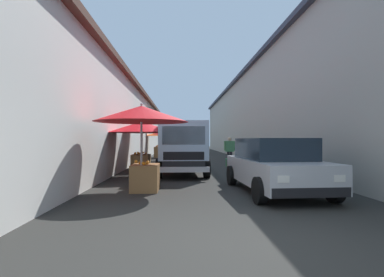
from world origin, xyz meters
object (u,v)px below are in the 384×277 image
vendor_by_crates (230,149)px  delivery_truck (182,149)px  plastic_stool (228,160)px  fruit_stall_far_left (142,132)px  hatchback_car (274,165)px  fruit_stall_near_left (159,137)px  fruit_stall_far_right (142,124)px  fruit_stall_mid_lane (146,134)px  parked_scooter (269,166)px  fruit_stall_near_right (170,136)px

vendor_by_crates → delivery_truck: bearing=148.0°
plastic_stool → fruit_stall_far_left: bearing=133.4°
hatchback_car → delivery_truck: 4.35m
fruit_stall_near_left → fruit_stall_far_right: (-14.88, -0.63, 0.20)m
hatchback_car → plastic_stool: 7.27m
fruit_stall_mid_lane → hatchback_car: (-6.38, -4.21, -0.96)m
hatchback_car → plastic_stool: size_ratio=9.17×
delivery_truck → fruit_stall_near_left: bearing=8.6°
fruit_stall_mid_lane → plastic_stool: size_ratio=6.18×
fruit_stall_mid_lane → plastic_stool: (0.88, -4.19, -1.37)m
fruit_stall_far_left → delivery_truck: fruit_stall_far_left is taller
hatchback_car → plastic_stool: bearing=0.1°
delivery_truck → fruit_stall_far_right: bearing=161.6°
fruit_stall_mid_lane → fruit_stall_far_right: size_ratio=1.06×
fruit_stall_mid_lane → fruit_stall_far_right: fruit_stall_far_right is taller
fruit_stall_far_left → hatchback_car: fruit_stall_far_left is taller
hatchback_car → vendor_by_crates: 7.72m
delivery_truck → fruit_stall_far_left: bearing=93.8°
fruit_stall_near_left → plastic_stool: bearing=-152.0°
fruit_stall_far_right → parked_scooter: bearing=-60.3°
fruit_stall_near_left → delivery_truck: size_ratio=0.45×
parked_scooter → vendor_by_crates: bearing=6.4°
plastic_stool → delivery_truck: bearing=146.5°
delivery_truck → fruit_stall_mid_lane: bearing=32.4°
fruit_stall_mid_lane → delivery_truck: (-2.79, -1.77, -0.65)m
delivery_truck → fruit_stall_near_right: bearing=5.2°
delivery_truck → vendor_by_crates: delivery_truck is taller
fruit_stall_near_left → parked_scooter: size_ratio=1.33×
delivery_truck → vendor_by_crates: (4.13, -2.58, -0.15)m
hatchback_car → delivery_truck: bearing=34.2°
hatchback_car → plastic_stool: (7.26, 0.01, -0.41)m
fruit_stall_far_right → delivery_truck: size_ratio=0.51×
fruit_stall_far_left → plastic_stool: (3.77, -3.99, -1.38)m
fruit_stall_near_left → parked_scooter: fruit_stall_near_left is taller
fruit_stall_far_left → delivery_truck: bearing=-86.2°
fruit_stall_far_left → fruit_stall_near_left: bearing=0.9°
fruit_stall_far_left → delivery_truck: 1.70m
fruit_stall_mid_lane → fruit_stall_far_right: bearing=-174.0°
delivery_truck → plastic_stool: (3.67, -2.43, -0.71)m
hatchback_car → delivery_truck: size_ratio=0.80×
fruit_stall_near_right → delivery_truck: bearing=-174.8°
fruit_stall_far_left → vendor_by_crates: size_ratio=1.69×
hatchback_car → vendor_by_crates: bearing=-1.0°
fruit_stall_far_right → vendor_by_crates: 8.41m
hatchback_car → delivery_truck: delivery_truck is taller
fruit_stall_near_right → vendor_by_crates: 5.50m
fruit_stall_far_right → fruit_stall_near_right: 11.78m
fruit_stall_near_left → fruit_stall_far_left: bearing=-179.1°
fruit_stall_near_right → parked_scooter: size_ratio=1.44×
vendor_by_crates → parked_scooter: (-5.06, -0.56, -0.44)m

